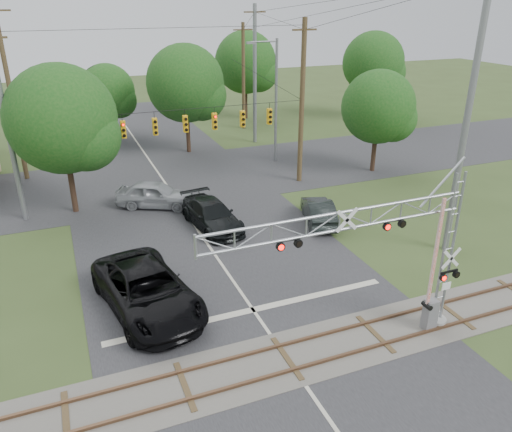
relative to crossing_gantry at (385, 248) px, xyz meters
name	(u,v)px	position (x,y,z in m)	size (l,w,h in m)	color
ground	(311,394)	(-3.70, -1.64, -4.22)	(160.00, 160.00, 0.00)	#35451F
road_main	(221,264)	(-3.70, 8.36, -4.21)	(14.00, 90.00, 0.02)	#27272A
road_cross	(163,180)	(-3.70, 22.36, -4.21)	(90.00, 12.00, 0.02)	#27272A
railroad_track	(287,358)	(-3.70, 0.36, -4.19)	(90.00, 3.20, 0.17)	#545049
crossing_gantry	(385,248)	(0.00, 0.00, 0.00)	(10.74, 0.86, 6.76)	gray
traffic_signal_span	(183,116)	(-2.85, 18.36, 1.38)	(19.34, 0.36, 11.50)	slate
pickup_black	(147,291)	(-7.96, 5.64, -3.23)	(3.27, 7.10, 1.97)	black
car_dark	(212,215)	(-2.76, 12.88, -3.42)	(2.25, 5.52, 1.60)	black
sedan_silver	(155,194)	(-5.22, 17.35, -3.36)	(2.03, 5.04, 1.72)	gray
suv_dark	(319,211)	(3.49, 11.10, -3.48)	(1.57, 4.51, 1.49)	black
streetlight	(274,95)	(5.98, 23.65, 1.26)	(2.61, 0.27, 9.80)	slate
utility_poles	(204,99)	(-0.67, 20.68, 1.96)	(25.18, 30.27, 14.21)	#40301D
treeline	(166,85)	(-1.05, 31.13, 1.41)	(55.98, 27.82, 9.53)	#342217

